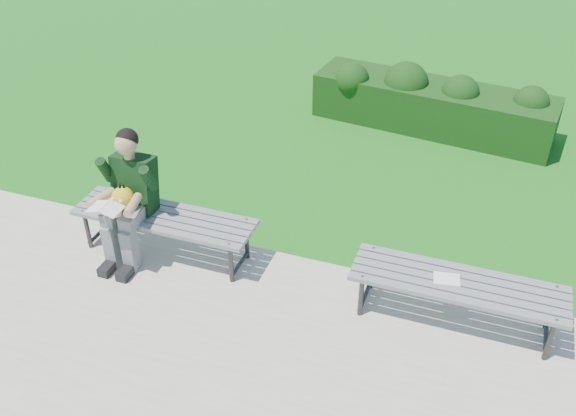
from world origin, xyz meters
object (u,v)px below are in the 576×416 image
(paper_sheet, at_px, (447,279))
(hedge, at_px, (431,102))
(bench_right, at_px, (458,287))
(bench_left, at_px, (164,220))
(seated_boy, at_px, (128,193))

(paper_sheet, bearing_deg, hedge, 100.91)
(bench_right, bearing_deg, hedge, 102.41)
(bench_left, relative_size, seated_boy, 1.37)
(hedge, relative_size, paper_sheet, 13.29)
(seated_boy, bearing_deg, bench_right, 1.11)
(bench_right, xyz_separation_m, paper_sheet, (-0.10, -0.00, 0.06))
(hedge, height_order, bench_right, hedge)
(seated_boy, relative_size, paper_sheet, 5.40)
(hedge, bearing_deg, paper_sheet, -79.09)
(bench_left, bearing_deg, hedge, 61.31)
(bench_right, xyz_separation_m, seated_boy, (-3.11, -0.06, 0.30))
(bench_right, relative_size, paper_sheet, 7.39)
(bench_left, xyz_separation_m, bench_right, (2.81, -0.03, 0.00))
(bench_left, height_order, bench_right, same)
(hedge, xyz_separation_m, seated_boy, (-2.30, -3.75, 0.34))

